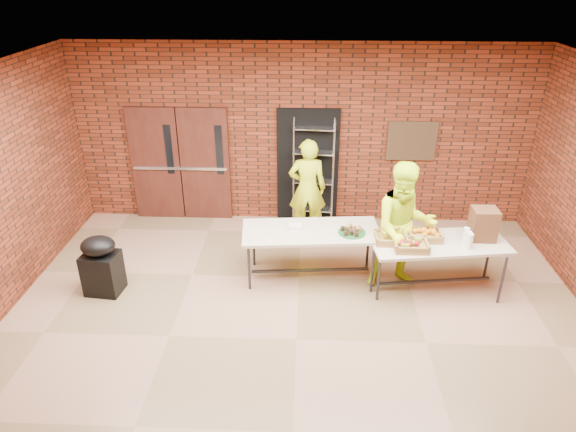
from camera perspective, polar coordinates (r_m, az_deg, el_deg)
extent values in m
cube|color=olive|center=(6.79, 0.95, -13.69)|extent=(8.00, 7.00, 0.04)
cube|color=silver|center=(5.30, 1.22, 14.08)|extent=(8.00, 7.00, 0.04)
cube|color=maroon|center=(9.13, 1.63, 8.93)|extent=(8.00, 0.04, 3.20)
cube|color=#491F14|center=(9.64, -14.46, 5.59)|extent=(0.88, 0.08, 2.10)
cube|color=#491F14|center=(9.42, -9.18, 5.62)|extent=(0.88, 0.08, 2.10)
cube|color=black|center=(9.42, -13.10, 7.20)|extent=(0.12, 0.02, 0.90)
cube|color=black|center=(9.22, -7.65, 7.24)|extent=(0.12, 0.02, 0.90)
cube|color=#B9B8C0|center=(9.48, -11.90, 5.20)|extent=(1.70, 0.04, 0.05)
cube|color=black|center=(9.25, 2.20, 5.56)|extent=(1.10, 0.06, 2.10)
cube|color=#3C2718|center=(9.25, 13.59, 8.11)|extent=(0.85, 0.04, 0.70)
cube|color=#BEA991|center=(7.52, 2.58, -1.74)|extent=(2.07, 1.01, 0.04)
cube|color=#2C2C31|center=(7.86, 2.49, -6.03)|extent=(1.78, 0.20, 0.03)
cylinder|color=#2C2C31|center=(8.06, -3.83, -3.07)|extent=(0.04, 0.04, 0.78)
cylinder|color=#2C2C31|center=(8.07, 8.88, -3.30)|extent=(0.04, 0.04, 0.78)
cylinder|color=#2C2C31|center=(7.49, -4.35, -5.60)|extent=(0.04, 0.04, 0.78)
cylinder|color=#2C2C31|center=(7.50, 9.38, -5.84)|extent=(0.04, 0.04, 0.78)
cube|color=#BEA991|center=(7.59, 16.41, -2.91)|extent=(2.01, 1.05, 0.04)
cube|color=#2C2C31|center=(7.91, 15.82, -6.95)|extent=(1.70, 0.27, 0.03)
cylinder|color=#2C2C31|center=(7.90, 9.52, -4.21)|extent=(0.04, 0.04, 0.75)
cylinder|color=#2C2C31|center=(8.29, 21.33, -4.23)|extent=(0.04, 0.04, 0.75)
cylinder|color=#2C2C31|center=(7.36, 10.06, -6.76)|extent=(0.04, 0.04, 0.75)
cylinder|color=#2C2C31|center=(7.78, 22.69, -6.63)|extent=(0.04, 0.04, 0.75)
cube|color=olive|center=(7.40, 11.35, -2.59)|extent=(0.44, 0.34, 0.07)
cube|color=olive|center=(7.60, 14.96, -2.19)|extent=(0.45, 0.35, 0.07)
cube|color=olive|center=(7.28, 13.47, -3.32)|extent=(0.46, 0.36, 0.07)
cylinder|color=#165520|center=(7.48, 7.10, -1.83)|extent=(0.40, 0.40, 0.01)
cube|color=white|center=(7.53, 0.81, -1.21)|extent=(0.19, 0.12, 0.06)
cube|color=#57311D|center=(7.76, 20.88, -0.84)|extent=(0.35, 0.31, 0.46)
cylinder|color=white|center=(7.51, 19.35, -2.45)|extent=(0.08, 0.08, 0.24)
cylinder|color=white|center=(7.48, 19.54, -2.67)|extent=(0.08, 0.08, 0.23)
cylinder|color=white|center=(7.59, 19.15, -2.10)|extent=(0.08, 0.08, 0.25)
cube|color=black|center=(7.92, -19.87, -5.96)|extent=(0.54, 0.46, 0.63)
ellipsoid|color=black|center=(7.70, -20.38, -3.13)|extent=(0.53, 0.46, 0.27)
imported|color=#DCFC1C|center=(8.75, 2.16, 3.07)|extent=(0.66, 0.45, 1.75)
imported|color=#DCFC1C|center=(7.49, 12.73, -1.17)|extent=(1.01, 0.83, 1.92)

